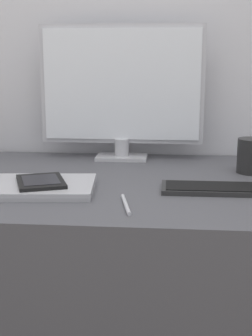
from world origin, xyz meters
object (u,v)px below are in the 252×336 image
Objects in this scene: monitor at (123,90)px; keyboard at (223,188)px; laptop at (30,187)px; ereader at (41,181)px; pen at (126,204)px.

keyboard is at bearing -52.61° from monitor.
ereader reaches higher than laptop.
keyboard is at bearing 4.76° from ereader.
laptop is (-0.49, -0.04, 0.00)m from keyboard.
keyboard is at bearing 4.44° from laptop.
laptop is at bearing 179.41° from ereader.
laptop is at bearing -175.56° from keyboard.
pen is (0.06, -0.54, -0.23)m from monitor.
laptop is at bearing 156.64° from pen.
monitor is 0.58m from pen.
monitor is 0.52m from laptop.
keyboard is 0.50m from laptop.
pen is at bearing -23.36° from laptop.
ereader is (-0.46, -0.04, 0.02)m from keyboard.
laptop is 0.03m from ereader.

